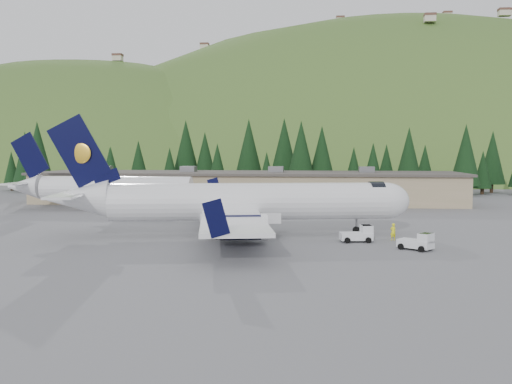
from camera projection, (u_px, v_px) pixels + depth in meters
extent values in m
plane|color=#5E5E63|center=(250.00, 235.00, 58.47)|extent=(600.00, 600.00, 0.00)
cylinder|color=white|center=(250.00, 202.00, 58.23)|extent=(28.52, 8.83, 3.80)
ellipsoid|color=white|center=(385.00, 201.00, 59.29)|extent=(5.54, 4.63, 3.80)
cylinder|color=black|center=(376.00, 196.00, 59.18)|extent=(1.96, 3.34, 3.13)
cone|color=white|center=(78.00, 199.00, 56.91)|extent=(6.65, 4.83, 3.80)
cube|color=white|center=(240.00, 217.00, 58.26)|extent=(8.54, 4.64, 1.01)
cube|color=white|center=(230.00, 212.00, 58.15)|extent=(11.65, 34.81, 0.35)
cube|color=black|center=(215.00, 188.00, 75.03)|extent=(2.04, 0.52, 2.90)
cube|color=black|center=(216.00, 218.00, 40.85)|extent=(2.04, 0.52, 2.90)
cylinder|color=black|center=(238.00, 214.00, 64.11)|extent=(4.59, 3.05, 2.32)
cylinder|color=white|center=(255.00, 214.00, 64.26)|extent=(1.04, 2.54, 2.47)
cube|color=white|center=(238.00, 209.00, 64.07)|extent=(2.23, 0.65, 0.91)
cylinder|color=black|center=(243.00, 227.00, 52.45)|extent=(4.59, 3.05, 2.32)
cylinder|color=white|center=(264.00, 227.00, 52.59)|extent=(1.04, 2.54, 2.47)
cube|color=white|center=(243.00, 221.00, 52.41)|extent=(2.23, 0.65, 0.91)
cube|color=black|center=(79.00, 151.00, 56.59)|extent=(6.20, 1.42, 7.42)
ellipsoid|color=gold|center=(82.00, 153.00, 56.82)|extent=(2.00, 0.54, 2.00)
ellipsoid|color=gold|center=(81.00, 153.00, 56.42)|extent=(2.00, 0.54, 2.00)
cube|color=black|center=(107.00, 178.00, 56.97)|extent=(2.79, 0.75, 2.00)
cube|color=white|center=(73.00, 194.00, 56.83)|extent=(4.86, 12.90, 0.22)
cylinder|color=slate|center=(356.00, 225.00, 59.24)|extent=(0.24, 0.24, 1.82)
cylinder|color=black|center=(356.00, 230.00, 59.27)|extent=(0.81, 0.42, 0.77)
cylinder|color=slate|center=(220.00, 222.00, 60.88)|extent=(0.28, 0.28, 2.02)
cylinder|color=black|center=(224.00, 226.00, 60.94)|extent=(1.16, 0.55, 1.11)
cylinder|color=black|center=(216.00, 226.00, 60.88)|extent=(1.16, 0.55, 1.11)
cylinder|color=slate|center=(221.00, 229.00, 55.45)|extent=(0.28, 0.28, 2.02)
cylinder|color=black|center=(225.00, 234.00, 55.52)|extent=(1.16, 0.55, 1.11)
cylinder|color=black|center=(216.00, 234.00, 55.45)|extent=(1.16, 0.55, 1.11)
cylinder|color=white|center=(117.00, 189.00, 82.38)|extent=(22.00, 3.60, 3.60)
cone|color=white|center=(24.00, 187.00, 83.83)|extent=(5.00, 3.60, 3.60)
cube|color=black|center=(30.00, 155.00, 83.41)|extent=(5.82, 0.28, 6.89)
cube|color=white|center=(24.00, 183.00, 83.79)|extent=(2.40, 11.00, 0.20)
cube|color=white|center=(356.00, 236.00, 53.85)|extent=(3.18, 1.94, 0.70)
cube|color=white|center=(366.00, 230.00, 53.86)|extent=(1.20, 1.53, 0.89)
cube|color=black|center=(367.00, 226.00, 53.83)|extent=(1.08, 1.41, 0.10)
cylinder|color=black|center=(364.00, 238.00, 54.71)|extent=(0.58, 0.30, 0.56)
cylinder|color=black|center=(368.00, 240.00, 53.13)|extent=(0.58, 0.30, 0.56)
cylinder|color=black|center=(344.00, 238.00, 54.61)|extent=(0.58, 0.30, 0.56)
cylinder|color=black|center=(347.00, 240.00, 53.03)|extent=(0.58, 0.30, 0.56)
cube|color=white|center=(415.00, 244.00, 49.51)|extent=(3.19, 2.90, 0.68)
cube|color=white|center=(426.00, 238.00, 48.81)|extent=(1.59, 1.66, 0.87)
cube|color=black|center=(426.00, 234.00, 48.78)|extent=(1.45, 1.53, 0.10)
cylinder|color=black|center=(430.00, 247.00, 49.43)|extent=(0.56, 0.50, 0.54)
cylinder|color=black|center=(421.00, 249.00, 48.30)|extent=(0.56, 0.50, 0.54)
cylinder|color=black|center=(409.00, 244.00, 50.75)|extent=(0.56, 0.50, 0.54)
cylinder|color=black|center=(401.00, 247.00, 49.62)|extent=(0.56, 0.50, 0.54)
cube|color=#998C63|center=(247.00, 188.00, 96.52)|extent=(70.00, 16.00, 4.80)
cube|color=#47423D|center=(247.00, 173.00, 96.34)|extent=(71.00, 17.00, 0.40)
cube|color=slate|center=(104.00, 169.00, 98.92)|extent=(2.50, 2.50, 1.00)
cube|color=slate|center=(189.00, 169.00, 97.35)|extent=(2.50, 2.50, 1.00)
cube|color=slate|center=(276.00, 169.00, 95.77)|extent=(2.50, 2.50, 1.00)
cube|color=slate|center=(366.00, 170.00, 94.20)|extent=(2.50, 2.50, 1.00)
imported|color=#FFFB16|center=(393.00, 232.00, 54.85)|extent=(0.71, 0.61, 1.65)
cone|color=black|center=(12.00, 168.00, 126.02)|extent=(3.64, 3.64, 7.45)
cone|color=black|center=(25.00, 157.00, 122.24)|extent=(5.41, 5.41, 11.07)
cone|color=black|center=(38.00, 152.00, 120.68)|extent=(6.29, 6.29, 12.87)
cone|color=black|center=(79.00, 159.00, 128.85)|extent=(5.04, 5.04, 10.31)
cone|color=black|center=(91.00, 162.00, 125.60)|extent=(4.71, 4.71, 9.63)
cone|color=black|center=(110.00, 166.00, 128.21)|extent=(4.01, 4.01, 8.20)
cone|color=black|center=(111.00, 167.00, 116.94)|extent=(4.05, 4.05, 8.29)
cone|color=black|center=(139.00, 163.00, 119.73)|extent=(4.60, 4.60, 9.40)
cone|color=black|center=(170.00, 166.00, 122.05)|extent=(3.98, 3.98, 8.14)
cone|color=black|center=(186.00, 150.00, 126.81)|extent=(6.55, 6.55, 13.39)
cone|color=black|center=(205.00, 157.00, 125.73)|extent=(5.43, 5.43, 11.10)
cone|color=black|center=(217.00, 165.00, 117.39)|extent=(4.32, 4.32, 8.83)
cone|color=black|center=(249.00, 150.00, 121.10)|extent=(6.51, 6.51, 13.32)
cone|color=black|center=(267.00, 170.00, 112.91)|extent=(3.58, 3.58, 7.32)
cone|color=black|center=(284.00, 150.00, 119.10)|extent=(6.53, 6.53, 13.36)
cone|color=black|center=(301.00, 153.00, 112.14)|extent=(6.15, 6.15, 12.57)
cone|color=black|center=(322.00, 155.00, 112.90)|extent=(5.75, 5.75, 11.77)
cone|color=black|center=(354.00, 167.00, 113.07)|extent=(4.00, 4.00, 8.18)
cone|color=black|center=(373.00, 165.00, 112.47)|extent=(4.35, 4.35, 8.89)
cone|color=black|center=(386.00, 164.00, 122.68)|extent=(4.29, 4.29, 8.77)
cone|color=black|center=(409.00, 156.00, 113.41)|extent=(5.64, 5.64, 11.53)
cone|color=black|center=(425.00, 165.00, 121.22)|extent=(4.24, 4.24, 8.67)
cone|color=black|center=(466.00, 155.00, 110.32)|extent=(5.84, 5.84, 11.94)
cone|color=black|center=(483.00, 169.00, 114.25)|extent=(3.68, 3.68, 7.54)
cone|color=black|center=(492.00, 157.00, 118.72)|extent=(5.43, 5.43, 11.11)
ellipsoid|color=#324F20|center=(86.00, 349.00, 241.79)|extent=(336.00, 240.00, 240.00)
ellipsoid|color=#324F20|center=(388.00, 358.00, 258.60)|extent=(420.00, 300.00, 300.00)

